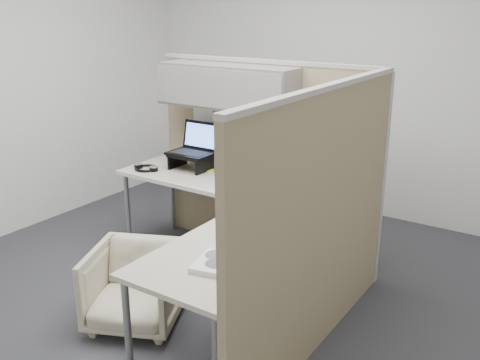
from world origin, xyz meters
The scene contains 19 objects.
ground centered at (0.00, 0.00, 0.00)m, with size 4.50×4.50×0.00m, color #2E2E32.
partition_back centered at (-0.22, 0.83, 1.10)m, with size 2.00×0.36×1.63m.
partition_right centered at (0.90, -0.07, 0.82)m, with size 0.07×2.03×1.63m.
desk centered at (0.12, 0.13, 0.69)m, with size 2.00×1.98×0.73m.
office_chair centered at (-0.21, -0.53, 0.29)m, with size 0.57×0.53×0.59m, color beige.
monitor_left centered at (0.10, 0.70, 1.00)m, with size 0.44×0.20×0.47m.
monitor_right centered at (0.59, 0.57, 1.00)m, with size 0.33×0.34×0.47m.
laptop_station centered at (-0.61, 0.60, 0.87)m, with size 0.36×0.31×0.38m.
keyboard centered at (0.20, 0.40, 0.74)m, with size 0.42×0.14×0.02m, color black.
mouse centered at (0.53, 0.30, 0.75)m, with size 0.09×0.06×0.03m, color black.
travel_mug centered at (0.39, 0.59, 0.82)m, with size 0.09×0.09×0.19m.
soda_can_green centered at (0.74, 0.28, 0.79)m, with size 0.07×0.07×0.12m, color silver.
soda_can_silver centered at (0.51, 0.53, 0.79)m, with size 0.07×0.07×0.12m, color silver.
sticky_note_b centered at (0.07, 0.25, 0.73)m, with size 0.08×0.08×0.01m, color yellow.
sticky_note_d centered at (-0.07, 0.47, 0.73)m, with size 0.08×0.08×0.01m, color yellow.
sticky_note_c centered at (-0.45, 0.63, 0.73)m, with size 0.08×0.08×0.01m, color yellow.
headphones centered at (-0.91, 0.35, 0.74)m, with size 0.24×0.20×0.03m.
paper_stack centered at (0.60, -0.72, 0.75)m, with size 0.26×0.30×0.03m.
desk_clock centered at (0.66, -0.28, 0.77)m, with size 0.08×0.08×0.08m.
Camera 1 is at (2.10, -2.75, 2.03)m, focal length 40.00 mm.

